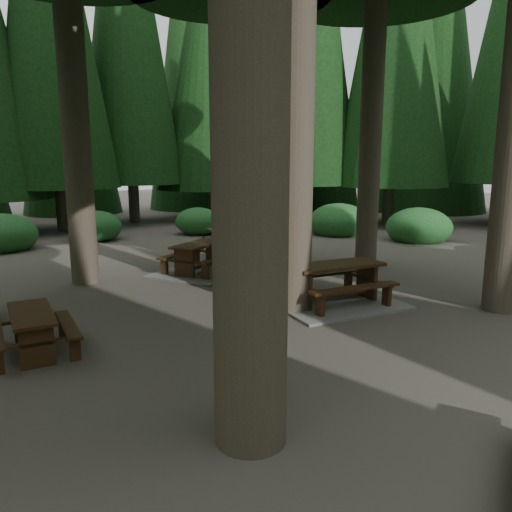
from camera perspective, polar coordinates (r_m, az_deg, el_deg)
ground at (r=9.43m, az=1.12°, el=-7.26°), size 80.00×80.00×0.00m
picnic_table_a at (r=10.45m, az=9.08°, el=-3.84°), size 2.96×2.65×0.86m
picnic_table_b at (r=8.43m, az=-24.20°, el=-7.31°), size 1.50×1.74×0.66m
picnic_table_c at (r=13.26m, az=-6.34°, el=-0.74°), size 2.97×2.76×0.81m
picnic_table_d at (r=16.06m, az=-2.12°, el=2.28°), size 2.12×1.85×0.80m
shrub_ring at (r=10.30m, az=1.37°, el=-3.36°), size 23.86×24.64×1.49m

